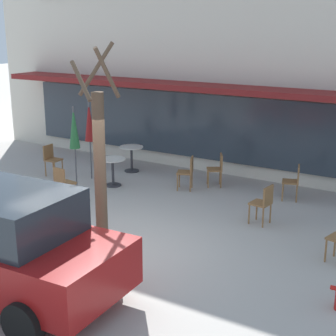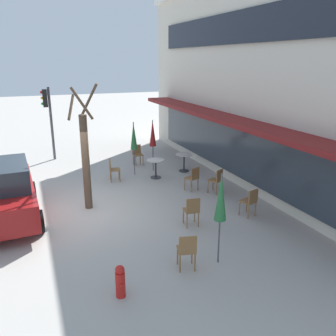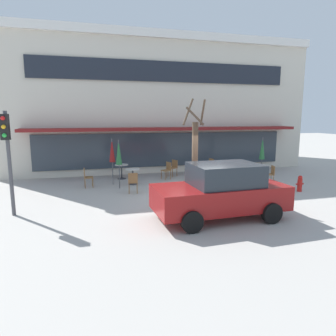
{
  "view_description": "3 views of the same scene",
  "coord_description": "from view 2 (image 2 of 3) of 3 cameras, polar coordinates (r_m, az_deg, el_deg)",
  "views": [
    {
      "loc": [
        5.94,
        -7.21,
        4.24
      ],
      "look_at": [
        -0.12,
        2.7,
        0.98
      ],
      "focal_mm": 55.0,
      "sensor_mm": 36.0,
      "label": 1
    },
    {
      "loc": [
        10.58,
        -1.19,
        4.59
      ],
      "look_at": [
        -0.26,
        3.12,
        1.02
      ],
      "focal_mm": 38.0,
      "sensor_mm": 36.0,
      "label": 2
    },
    {
      "loc": [
        -4.19,
        -10.65,
        3.22
      ],
      "look_at": [
        -0.79,
        2.43,
        0.89
      ],
      "focal_mm": 32.0,
      "sensor_mm": 36.0,
      "label": 3
    }
  ],
  "objects": [
    {
      "name": "ground_plane",
      "position": [
        11.6,
        -14.07,
        -6.85
      ],
      "size": [
        80.0,
        80.0,
        0.0
      ],
      "primitive_type": "plane",
      "color": "#ADA8A0"
    },
    {
      "name": "cafe_table_near_wall",
      "position": [
        15.12,
        2.59,
        1.36
      ],
      "size": [
        0.7,
        0.7,
        0.76
      ],
      "color": "#333338",
      "rests_on": "ground"
    },
    {
      "name": "cafe_table_streetside",
      "position": [
        14.26,
        -1.99,
        0.4
      ],
      "size": [
        0.7,
        0.7,
        0.76
      ],
      "color": "#333338",
      "rests_on": "ground"
    },
    {
      "name": "patio_umbrella_green_folded",
      "position": [
        14.91,
        -2.47,
        5.54
      ],
      "size": [
        0.28,
        0.28,
        2.2
      ],
      "color": "#4C4C51",
      "rests_on": "ground"
    },
    {
      "name": "patio_umbrella_cream_folded",
      "position": [
        8.05,
        8.48,
        -4.79
      ],
      "size": [
        0.28,
        0.28,
        2.2
      ],
      "color": "#4C4C51",
      "rests_on": "ground"
    },
    {
      "name": "patio_umbrella_corner_open",
      "position": [
        14.43,
        -5.52,
        5.09
      ],
      "size": [
        0.28,
        0.28,
        2.2
      ],
      "color": "#4C4C51",
      "rests_on": "ground"
    },
    {
      "name": "cafe_chair_0",
      "position": [
        12.73,
        7.83,
        -1.78
      ],
      "size": [
        0.55,
        0.55,
        0.89
      ],
      "color": "olive",
      "rests_on": "ground"
    },
    {
      "name": "cafe_chair_1",
      "position": [
        8.17,
        3.06,
        -12.86
      ],
      "size": [
        0.48,
        0.48,
        0.89
      ],
      "color": "olive",
      "rests_on": "ground"
    },
    {
      "name": "cafe_chair_2",
      "position": [
        14.02,
        -8.85,
        -0.05
      ],
      "size": [
        0.45,
        0.45,
        0.89
      ],
      "color": "olive",
      "rests_on": "ground"
    },
    {
      "name": "cafe_chair_3",
      "position": [
        12.87,
        4.04,
        -1.45
      ],
      "size": [
        0.52,
        0.52,
        0.89
      ],
      "color": "olive",
      "rests_on": "ground"
    },
    {
      "name": "cafe_chair_4",
      "position": [
        16.17,
        -4.94,
        2.39
      ],
      "size": [
        0.42,
        0.42,
        0.89
      ],
      "color": "olive",
      "rests_on": "ground"
    },
    {
      "name": "cafe_chair_5",
      "position": [
        11.03,
        13.04,
        -5.08
      ],
      "size": [
        0.5,
        0.5,
        0.89
      ],
      "color": "olive",
      "rests_on": "ground"
    },
    {
      "name": "cafe_chair_6",
      "position": [
        10.15,
        3.86,
        -6.64
      ],
      "size": [
        0.44,
        0.44,
        0.89
      ],
      "color": "olive",
      "rests_on": "ground"
    },
    {
      "name": "parked_sedan",
      "position": [
        11.48,
        -25.24,
        -3.54
      ],
      "size": [
        4.28,
        2.16,
        1.76
      ],
      "color": "maroon",
      "rests_on": "ground"
    },
    {
      "name": "street_tree",
      "position": [
        11.31,
        -13.11,
        1.75
      ],
      "size": [
        0.87,
        0.99,
        3.93
      ],
      "color": "brown",
      "rests_on": "ground"
    },
    {
      "name": "traffic_light_pole",
      "position": [
        17.5,
        -18.68,
        8.6
      ],
      "size": [
        0.26,
        0.44,
        3.4
      ],
      "color": "#47474C",
      "rests_on": "ground"
    },
    {
      "name": "fire_hydrant",
      "position": [
        7.51,
        -7.66,
        -17.53
      ],
      "size": [
        0.36,
        0.2,
        0.71
      ],
      "color": "red",
      "rests_on": "ground"
    }
  ]
}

